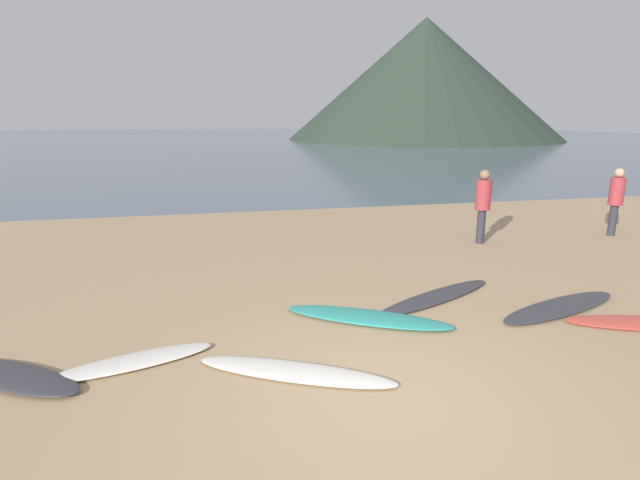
% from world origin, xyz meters
% --- Properties ---
extents(ground_plane, '(120.00, 120.00, 0.20)m').
position_xyz_m(ground_plane, '(0.00, 10.00, -0.10)').
color(ground_plane, tan).
rests_on(ground_plane, ground).
extents(ocean_water, '(140.00, 100.00, 0.01)m').
position_xyz_m(ocean_water, '(0.00, 61.14, 0.00)').
color(ocean_water, slate).
rests_on(ocean_water, ground).
extents(headland_hill, '(33.60, 33.60, 14.47)m').
position_xyz_m(headland_hill, '(24.87, 56.03, 7.23)').
color(headland_hill, '#28382B').
rests_on(headland_hill, ground).
extents(surfboard_0, '(1.89, 1.52, 0.09)m').
position_xyz_m(surfboard_0, '(-3.98, 1.38, 0.05)').
color(surfboard_0, '#333338').
rests_on(surfboard_0, ground).
extents(surfboard_1, '(1.96, 0.99, 0.08)m').
position_xyz_m(surfboard_1, '(-2.71, 1.47, 0.04)').
color(surfboard_1, silver).
rests_on(surfboard_1, ground).
extents(surfboard_2, '(2.34, 1.51, 0.08)m').
position_xyz_m(surfboard_2, '(-0.84, 0.81, 0.04)').
color(surfboard_2, silver).
rests_on(surfboard_2, ground).
extents(surfboard_3, '(2.45, 1.78, 0.09)m').
position_xyz_m(surfboard_3, '(0.47, 2.16, 0.04)').
color(surfboard_3, teal).
rests_on(surfboard_3, ground).
extents(surfboard_4, '(2.62, 1.61, 0.06)m').
position_xyz_m(surfboard_4, '(1.84, 2.76, 0.03)').
color(surfboard_4, '#333338').
rests_on(surfboard_4, ground).
extents(surfboard_5, '(2.59, 1.34, 0.08)m').
position_xyz_m(surfboard_5, '(3.52, 1.92, 0.04)').
color(surfboard_5, '#333338').
rests_on(surfboard_5, ground).
extents(person_0, '(0.35, 0.35, 1.72)m').
position_xyz_m(person_0, '(4.46, 5.97, 1.02)').
color(person_0, '#2D2D38').
rests_on(person_0, ground).
extents(person_1, '(0.34, 0.34, 1.68)m').
position_xyz_m(person_1, '(8.07, 5.96, 0.99)').
color(person_1, '#2D2D38').
rests_on(person_1, ground).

